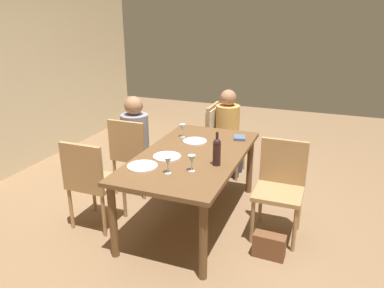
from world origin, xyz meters
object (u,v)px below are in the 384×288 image
(dinner_plate_host, at_px, (167,157))
(handbag, at_px, (269,246))
(chair_far_left, at_px, (91,178))
(wine_bottle_tall_green, at_px, (217,151))
(dining_table, at_px, (192,161))
(chair_right_end, at_px, (218,129))
(chair_far_right, at_px, (132,151))
(dinner_plate_guest_left, at_px, (142,166))
(wine_glass_near_right, at_px, (168,162))
(wine_glass_centre, at_px, (183,128))
(chair_near, at_px, (280,182))
(person_woman_host, at_px, (136,137))
(dinner_plate_guest_right, at_px, (195,141))
(person_man_bearded, at_px, (229,126))
(wine_glass_near_left, at_px, (192,160))

(dinner_plate_host, relative_size, handbag, 0.96)
(chair_far_left, relative_size, wine_bottle_tall_green, 2.94)
(dining_table, relative_size, chair_right_end, 1.94)
(dining_table, relative_size, handbag, 6.38)
(chair_far_right, bearing_deg, dinner_plate_guest_left, -54.27)
(wine_glass_near_right, bearing_deg, chair_far_left, 88.25)
(dining_table, height_order, wine_glass_centre, wine_glass_centre)
(wine_glass_near_right, bearing_deg, chair_far_right, 45.26)
(chair_near, bearing_deg, wine_bottle_tall_green, 26.41)
(person_woman_host, height_order, dinner_plate_guest_right, person_woman_host)
(person_man_bearded, xyz_separation_m, dinner_plate_guest_right, (-0.94, 0.12, 0.09))
(wine_glass_near_left, distance_m, wine_glass_centre, 0.94)
(person_woman_host, xyz_separation_m, wine_glass_centre, (0.01, -0.58, 0.17))
(dining_table, xyz_separation_m, person_man_bearded, (1.27, -0.03, 0.00))
(chair_far_left, distance_m, wine_glass_near_left, 1.06)
(wine_bottle_tall_green, height_order, dinner_plate_host, wine_bottle_tall_green)
(chair_near, xyz_separation_m, handbag, (-0.44, 0.00, -0.42))
(chair_near, xyz_separation_m, person_man_bearded, (1.19, 0.84, 0.12))
(chair_far_right, distance_m, wine_bottle_tall_green, 1.32)
(wine_bottle_tall_green, height_order, handbag, wine_bottle_tall_green)
(chair_far_right, height_order, handbag, chair_far_right)
(dining_table, height_order, chair_near, chair_near)
(wine_glass_centre, distance_m, dinner_plate_guest_left, 0.91)
(wine_glass_centre, bearing_deg, chair_near, -107.10)
(chair_far_right, height_order, dinner_plate_host, chair_far_right)
(dinner_plate_guest_right, bearing_deg, wine_bottle_tall_green, -142.14)
(chair_far_left, bearing_deg, chair_near, 18.50)
(chair_near, relative_size, handbag, 3.29)
(dining_table, bearing_deg, dinner_plate_guest_right, 16.03)
(person_woman_host, bearing_deg, chair_far_right, -90.00)
(chair_near, distance_m, dinner_plate_guest_left, 1.30)
(chair_right_end, relative_size, handbag, 3.29)
(person_woman_host, height_order, dinner_plate_guest_left, person_woman_host)
(person_man_bearded, height_order, dinner_plate_host, person_man_bearded)
(dining_table, xyz_separation_m, wine_bottle_tall_green, (-0.19, -0.31, 0.22))
(wine_glass_centre, distance_m, handbag, 1.57)
(dinner_plate_guest_left, distance_m, handbag, 1.33)
(person_man_bearded, relative_size, wine_glass_near_left, 7.59)
(chair_near, bearing_deg, dinner_plate_guest_left, 25.58)
(chair_near, bearing_deg, chair_far_left, 18.50)
(dinner_plate_host, distance_m, dinner_plate_guest_right, 0.52)
(chair_near, height_order, handbag, chair_near)
(chair_near, bearing_deg, handbag, 90.00)
(dining_table, height_order, dinner_plate_guest_right, dinner_plate_guest_right)
(chair_right_end, height_order, person_woman_host, person_woman_host)
(person_woman_host, relative_size, wine_glass_near_left, 7.76)
(dinner_plate_guest_left, bearing_deg, handbag, -84.18)
(chair_far_left, relative_size, person_man_bearded, 0.81)
(chair_right_end, distance_m, chair_far_left, 1.91)
(person_woman_host, bearing_deg, wine_glass_near_left, -39.21)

